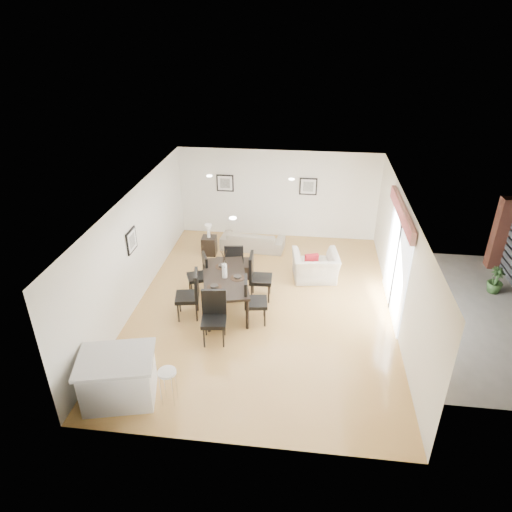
# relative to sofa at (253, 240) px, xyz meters

# --- Properties ---
(ground) EXTENTS (8.00, 8.00, 0.00)m
(ground) POSITION_rel_sofa_xyz_m (0.63, -2.98, -0.27)
(ground) COLOR tan
(ground) RESTS_ON ground
(wall_back) EXTENTS (6.00, 0.04, 2.70)m
(wall_back) POSITION_rel_sofa_xyz_m (0.63, 1.02, 1.08)
(wall_back) COLOR white
(wall_back) RESTS_ON ground
(wall_front) EXTENTS (6.00, 0.04, 2.70)m
(wall_front) POSITION_rel_sofa_xyz_m (0.63, -6.98, 1.08)
(wall_front) COLOR white
(wall_front) RESTS_ON ground
(wall_left) EXTENTS (0.04, 8.00, 2.70)m
(wall_left) POSITION_rel_sofa_xyz_m (-2.37, -2.98, 1.08)
(wall_left) COLOR white
(wall_left) RESTS_ON ground
(wall_right) EXTENTS (0.04, 8.00, 2.70)m
(wall_right) POSITION_rel_sofa_xyz_m (3.63, -2.98, 1.08)
(wall_right) COLOR white
(wall_right) RESTS_ON ground
(ceiling) EXTENTS (6.00, 8.00, 0.02)m
(ceiling) POSITION_rel_sofa_xyz_m (0.63, -2.98, 2.43)
(ceiling) COLOR white
(ceiling) RESTS_ON wall_back
(sofa) EXTENTS (1.90, 0.88, 0.54)m
(sofa) POSITION_rel_sofa_xyz_m (0.00, 0.00, 0.00)
(sofa) COLOR #9F9380
(sofa) RESTS_ON ground
(armchair) EXTENTS (1.27, 1.15, 0.74)m
(armchair) POSITION_rel_sofa_xyz_m (1.84, -1.56, 0.10)
(armchair) COLOR beige
(armchair) RESTS_ON ground
(courtyard_plant_b) EXTENTS (0.50, 0.50, 0.68)m
(courtyard_plant_b) POSITION_rel_sofa_xyz_m (6.28, -1.66, 0.07)
(courtyard_plant_b) COLOR #2F4F21
(courtyard_plant_b) RESTS_ON ground
(dining_table) EXTENTS (1.42, 2.13, 0.81)m
(dining_table) POSITION_rel_sofa_xyz_m (-0.24, -3.11, 0.46)
(dining_table) COLOR black
(dining_table) RESTS_ON ground
(dining_chair_wnear) EXTENTS (0.61, 0.61, 1.16)m
(dining_chair_wnear) POSITION_rel_sofa_xyz_m (-0.93, -3.58, 0.38)
(dining_chair_wnear) COLOR black
(dining_chair_wnear) RESTS_ON ground
(dining_chair_wfar) EXTENTS (0.62, 0.62, 1.06)m
(dining_chair_wfar) POSITION_rel_sofa_xyz_m (-0.94, -2.59, 0.32)
(dining_chair_wfar) COLOR black
(dining_chair_wfar) RESTS_ON ground
(dining_chair_enear) EXTENTS (0.56, 0.56, 1.11)m
(dining_chair_enear) POSITION_rel_sofa_xyz_m (0.44, -3.62, 0.35)
(dining_chair_enear) COLOR black
(dining_chair_enear) RESTS_ON ground
(dining_chair_efar) EXTENTS (0.55, 0.55, 1.18)m
(dining_chair_efar) POSITION_rel_sofa_xyz_m (0.43, -2.63, 0.39)
(dining_chair_efar) COLOR black
(dining_chair_efar) RESTS_ON ground
(dining_chair_head) EXTENTS (0.57, 0.57, 1.14)m
(dining_chair_head) POSITION_rel_sofa_xyz_m (-0.26, -4.32, 0.37)
(dining_chair_head) COLOR black
(dining_chair_head) RESTS_ON ground
(dining_chair_foot) EXTENTS (0.55, 0.55, 1.07)m
(dining_chair_foot) POSITION_rel_sofa_xyz_m (-0.23, -1.91, 0.33)
(dining_chair_foot) COLOR black
(dining_chair_foot) RESTS_ON ground
(vase) EXTENTS (0.78, 1.28, 0.72)m
(vase) POSITION_rel_sofa_xyz_m (-0.24, -3.11, 0.86)
(vase) COLOR white
(vase) RESTS_ON dining_table
(coffee_table) EXTENTS (1.01, 0.66, 0.38)m
(coffee_table) POSITION_rel_sofa_xyz_m (-0.32, -1.60, -0.08)
(coffee_table) COLOR black
(coffee_table) RESTS_ON ground
(side_table) EXTENTS (0.42, 0.42, 0.54)m
(side_table) POSITION_rel_sofa_xyz_m (-1.20, -0.50, -0.00)
(side_table) COLOR black
(side_table) RESTS_ON ground
(table_lamp) EXTENTS (0.20, 0.20, 0.39)m
(table_lamp) POSITION_rel_sofa_xyz_m (-1.20, -0.50, 0.52)
(table_lamp) COLOR white
(table_lamp) RESTS_ON side_table
(cushion) EXTENTS (0.36, 0.22, 0.35)m
(cushion) POSITION_rel_sofa_xyz_m (1.73, -1.67, 0.33)
(cushion) COLOR maroon
(cushion) RESTS_ON armchair
(kitchen_island) EXTENTS (1.51, 1.29, 0.92)m
(kitchen_island) POSITION_rel_sofa_xyz_m (-1.60, -6.21, 0.19)
(kitchen_island) COLOR silver
(kitchen_island) RESTS_ON ground
(bar_stool) EXTENTS (0.33, 0.33, 0.71)m
(bar_stool) POSITION_rel_sofa_xyz_m (-0.69, -6.21, 0.34)
(bar_stool) COLOR white
(bar_stool) RESTS_ON ground
(framed_print_back_left) EXTENTS (0.52, 0.04, 0.52)m
(framed_print_back_left) POSITION_rel_sofa_xyz_m (-0.97, 0.99, 1.38)
(framed_print_back_left) COLOR black
(framed_print_back_left) RESTS_ON wall_back
(framed_print_back_right) EXTENTS (0.52, 0.04, 0.52)m
(framed_print_back_right) POSITION_rel_sofa_xyz_m (1.53, 0.99, 1.38)
(framed_print_back_right) COLOR black
(framed_print_back_right) RESTS_ON wall_back
(framed_print_left_wall) EXTENTS (0.04, 0.52, 0.52)m
(framed_print_left_wall) POSITION_rel_sofa_xyz_m (-2.34, -3.18, 1.38)
(framed_print_left_wall) COLOR black
(framed_print_left_wall) RESTS_ON wall_left
(sliding_door) EXTENTS (0.12, 2.70, 2.57)m
(sliding_door) POSITION_rel_sofa_xyz_m (3.59, -2.68, 1.40)
(sliding_door) COLOR white
(sliding_door) RESTS_ON wall_right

